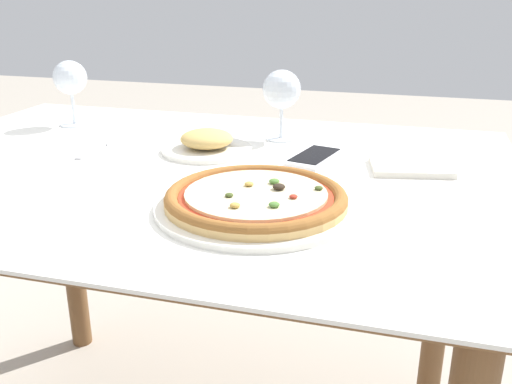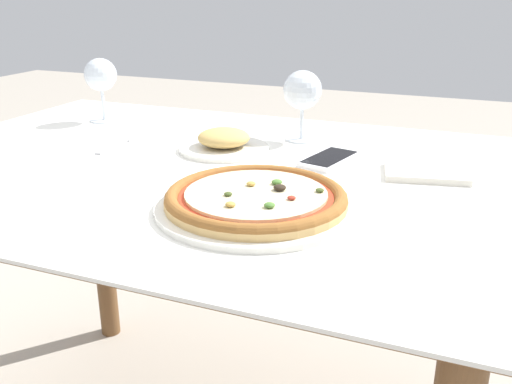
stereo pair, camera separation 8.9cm
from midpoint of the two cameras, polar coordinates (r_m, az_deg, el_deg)
The scene contains 8 objects.
dining_table at distance 1.16m, azimuth -9.24°, elevation -1.85°, with size 1.28×0.92×0.74m.
pizza_plate at distance 0.90m, azimuth -2.84°, elevation -0.83°, with size 0.32×0.32×0.04m.
fork at distance 1.30m, azimuth -17.40°, elevation 4.26°, with size 0.03×0.17×0.00m.
wine_glass_far_left at distance 1.29m, azimuth 0.58°, elevation 10.06°, with size 0.09×0.09×0.16m.
wine_glass_far_right at distance 1.52m, azimuth -19.75°, elevation 10.53°, with size 0.08×0.08×0.16m.
cell_phone at distance 1.16m, azimuth 3.69°, elevation 3.48°, with size 0.10×0.16×0.01m.
side_plate at distance 1.22m, azimuth -7.04°, elevation 4.81°, with size 0.19×0.19×0.05m.
napkin_folded at distance 1.12m, azimuth 13.04°, elevation 2.43°, with size 0.17×0.14×0.01m.
Camera 1 is at (0.43, -0.99, 1.08)m, focal length 40.00 mm.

